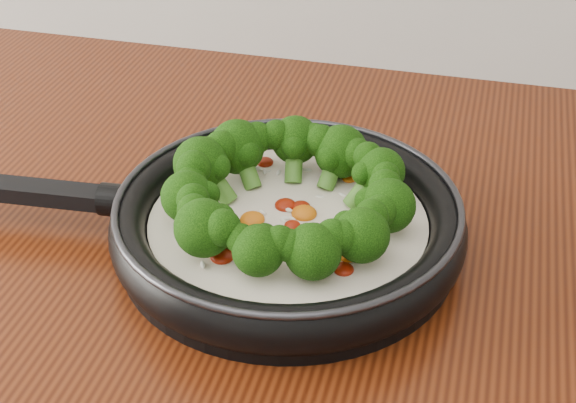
# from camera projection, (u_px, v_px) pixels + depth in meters

# --- Properties ---
(skillet) EXTENTS (0.49, 0.33, 0.09)m
(skillet) POSITION_uv_depth(u_px,v_px,m) (284.00, 216.00, 0.72)
(skillet) COLOR black
(skillet) RESTS_ON counter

